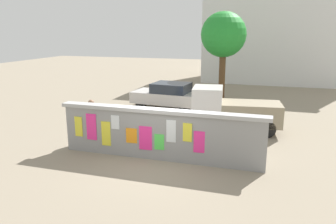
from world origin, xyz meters
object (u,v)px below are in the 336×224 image
at_px(auto_rickshaw_truck, 231,110).
at_px(person_walking, 92,116).
at_px(tree_roadside, 224,35).
at_px(motorcycle, 134,119).
at_px(car_parked, 169,95).
at_px(bicycle_near, 160,137).

relative_size(auto_rickshaw_truck, person_walking, 2.32).
xyz_separation_m(person_walking, tree_roadside, (3.49, 9.56, 2.86)).
bearing_deg(motorcycle, auto_rickshaw_truck, 15.44).
distance_m(car_parked, bicycle_near, 6.11).
bearing_deg(tree_roadside, person_walking, -110.04).
relative_size(car_parked, person_walking, 2.43).
distance_m(person_walking, tree_roadside, 10.57).
bearing_deg(tree_roadside, auto_rickshaw_truck, -78.18).
distance_m(car_parked, tree_roadside, 5.21).
bearing_deg(car_parked, person_walking, -100.70).
height_order(car_parked, motorcycle, car_parked).
bearing_deg(motorcycle, tree_roadside, 71.87).
height_order(motorcycle, tree_roadside, tree_roadside).
bearing_deg(tree_roadside, car_parked, -124.00).
bearing_deg(auto_rickshaw_truck, bicycle_near, -129.33).
distance_m(bicycle_near, tree_roadside, 10.03).
distance_m(motorcycle, tree_roadside, 8.83).
bearing_deg(car_parked, motorcycle, -92.69).
relative_size(car_parked, tree_roadside, 0.75).
relative_size(person_walking, tree_roadside, 0.31).
xyz_separation_m(auto_rickshaw_truck, bicycle_near, (-2.22, -2.71, -0.54)).
bearing_deg(car_parked, tree_roadside, 56.00).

